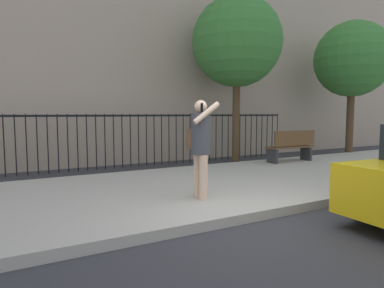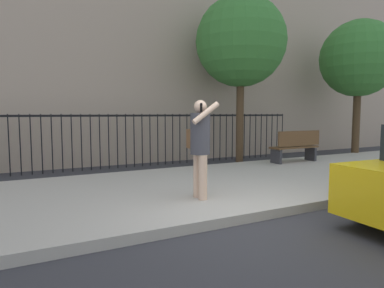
% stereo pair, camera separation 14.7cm
% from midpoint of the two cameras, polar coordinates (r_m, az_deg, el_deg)
% --- Properties ---
extents(ground_plane, '(60.00, 60.00, 0.00)m').
position_cam_midpoint_polar(ground_plane, '(5.23, 11.05, -12.88)').
color(ground_plane, '#333338').
extents(sidewalk, '(28.00, 4.40, 0.15)m').
position_cam_midpoint_polar(sidewalk, '(6.99, -0.43, -7.53)').
color(sidewalk, '#B2ADA3').
rests_on(sidewalk, ground).
extents(iron_fence, '(12.03, 0.04, 1.60)m').
position_cam_midpoint_polar(iron_fence, '(10.26, -10.01, 1.78)').
color(iron_fence, black).
rests_on(iron_fence, ground).
extents(pedestrian_on_phone, '(0.49, 0.66, 1.69)m').
position_cam_midpoint_polar(pedestrian_on_phone, '(5.79, 2.01, 0.39)').
color(pedestrian_on_phone, beige).
rests_on(pedestrian_on_phone, sidewalk).
extents(street_bench, '(1.60, 0.45, 0.95)m').
position_cam_midpoint_polar(street_bench, '(10.63, 17.50, -0.27)').
color(street_bench, brown).
rests_on(street_bench, sidewalk).
extents(street_tree_near, '(2.83, 2.83, 5.27)m').
position_cam_midpoint_polar(street_tree_near, '(11.15, 8.62, 16.63)').
color(street_tree_near, '#4C3823').
rests_on(street_tree_near, ground).
extents(street_tree_mid, '(2.79, 2.79, 5.02)m').
position_cam_midpoint_polar(street_tree_mid, '(14.24, 26.56, 12.68)').
color(street_tree_mid, '#4C3823').
rests_on(street_tree_mid, ground).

